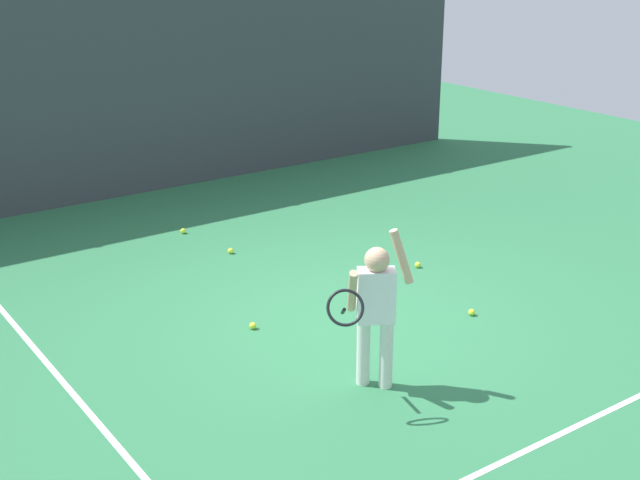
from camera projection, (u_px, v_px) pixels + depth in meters
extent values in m
plane|color=#2D7247|center=(346.00, 317.00, 8.28)|extent=(20.00, 20.00, 0.00)
cube|color=white|center=(554.00, 437.00, 6.32)|extent=(9.00, 0.05, 0.00)
cube|color=white|center=(37.00, 351.00, 7.60)|extent=(0.05, 9.00, 0.00)
cube|color=#383D42|center=(125.00, 82.00, 11.58)|extent=(11.55, 0.08, 3.14)
cylinder|color=slate|center=(123.00, 76.00, 11.60)|extent=(0.09, 0.09, 3.29)
cylinder|color=slate|center=(296.00, 59.00, 13.13)|extent=(0.09, 0.09, 3.29)
cylinder|color=slate|center=(432.00, 45.00, 14.65)|extent=(0.09, 0.09, 3.29)
cylinder|color=silver|center=(363.00, 352.00, 6.97)|extent=(0.11, 0.11, 0.58)
cylinder|color=silver|center=(386.00, 355.00, 6.92)|extent=(0.11, 0.11, 0.58)
cube|color=white|center=(376.00, 296.00, 6.77)|extent=(0.34, 0.31, 0.44)
sphere|color=tan|center=(377.00, 260.00, 6.67)|extent=(0.20, 0.20, 0.20)
cylinder|color=tan|center=(402.00, 257.00, 6.69)|extent=(0.21, 0.17, 0.46)
cylinder|color=tan|center=(352.00, 291.00, 6.69)|extent=(0.22, 0.28, 0.43)
cylinder|color=black|center=(343.00, 311.00, 6.61)|extent=(0.15, 0.22, 0.15)
torus|color=black|center=(345.00, 308.00, 6.36)|extent=(0.33, 0.29, 0.26)
sphere|color=#CCE033|center=(418.00, 265.00, 9.47)|extent=(0.07, 0.07, 0.07)
sphere|color=#CCE033|center=(231.00, 251.00, 9.87)|extent=(0.07, 0.07, 0.07)
sphere|color=#CCE033|center=(253.00, 326.00, 8.02)|extent=(0.07, 0.07, 0.07)
sphere|color=#CCE033|center=(183.00, 231.00, 10.52)|extent=(0.07, 0.07, 0.07)
sphere|color=#CCE033|center=(472.00, 312.00, 8.30)|extent=(0.07, 0.07, 0.07)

